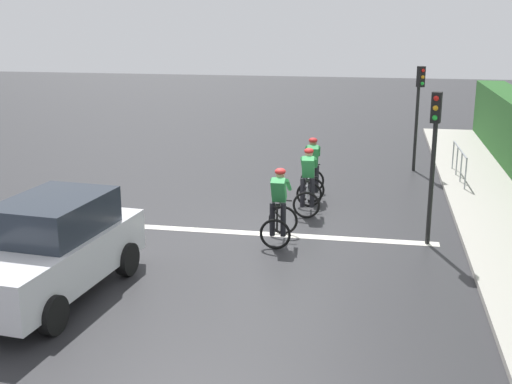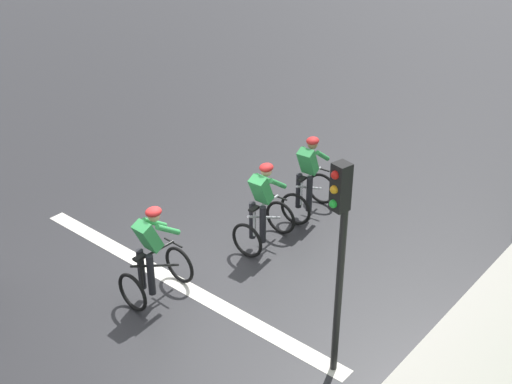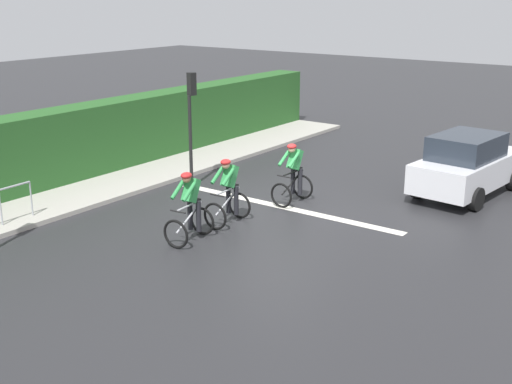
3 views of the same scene
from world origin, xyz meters
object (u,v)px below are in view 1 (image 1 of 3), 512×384
object	(u,v)px
traffic_light_near_crossing	(434,145)
traffic_light_far_junction	(419,102)
car_white	(51,248)
pedestrian_railing_kerbside	(459,158)
cyclist_lead	(312,169)
cyclist_second	(308,182)
cyclist_mid	(279,208)

from	to	relation	value
traffic_light_near_crossing	traffic_light_far_junction	xyz separation A→B (m)	(0.04, 7.20, 0.00)
car_white	pedestrian_railing_kerbside	xyz separation A→B (m)	(8.03, 9.91, -0.12)
cyclist_lead	car_white	distance (m)	8.30
car_white	traffic_light_near_crossing	world-z (taller)	traffic_light_near_crossing
traffic_light_near_crossing	traffic_light_far_junction	world-z (taller)	same
car_white	pedestrian_railing_kerbside	world-z (taller)	car_white
cyclist_second	traffic_light_near_crossing	bearing A→B (deg)	-33.84
cyclist_mid	traffic_light_far_junction	bearing A→B (deg)	66.86
cyclist_second	car_white	size ratio (longest dim) A/B	0.39
traffic_light_near_crossing	cyclist_mid	bearing A→B (deg)	-172.25
car_white	traffic_light_near_crossing	size ratio (longest dim) A/B	1.27
cyclist_lead	cyclist_second	world-z (taller)	same
traffic_light_near_crossing	car_white	bearing A→B (deg)	-149.56
cyclist_second	cyclist_mid	bearing A→B (deg)	-99.15
traffic_light_far_junction	cyclist_lead	bearing A→B (deg)	-127.36
cyclist_lead	traffic_light_far_junction	size ratio (longest dim) A/B	0.50
cyclist_mid	cyclist_lead	bearing A→B (deg)	84.93
cyclist_mid	cyclist_second	bearing A→B (deg)	80.85
cyclist_lead	cyclist_mid	bearing A→B (deg)	-95.07
traffic_light_far_junction	traffic_light_near_crossing	bearing A→B (deg)	-90.36
car_white	cyclist_mid	bearing A→B (deg)	44.95
cyclist_second	traffic_light_near_crossing	size ratio (longest dim) A/B	0.50
pedestrian_railing_kerbside	cyclist_mid	bearing A→B (deg)	-125.13
cyclist_lead	traffic_light_far_junction	bearing A→B (deg)	52.64
traffic_light_far_junction	pedestrian_railing_kerbside	size ratio (longest dim) A/B	1.25
car_white	traffic_light_near_crossing	distance (m)	7.96
cyclist_mid	car_white	world-z (taller)	car_white
cyclist_lead	pedestrian_railing_kerbside	distance (m)	4.88
car_white	traffic_light_far_junction	bearing A→B (deg)	58.65
traffic_light_near_crossing	pedestrian_railing_kerbside	distance (m)	6.24
traffic_light_near_crossing	pedestrian_railing_kerbside	xyz separation A→B (m)	(1.27, 5.94, -1.47)
traffic_light_far_junction	car_white	bearing A→B (deg)	-121.35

